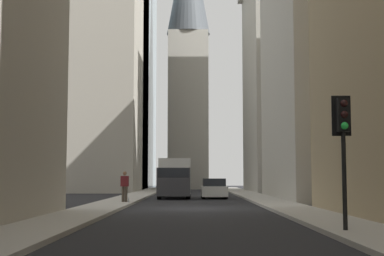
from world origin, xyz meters
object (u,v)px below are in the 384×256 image
at_px(traffic_light_foreground, 343,130).
at_px(discarded_bottle, 129,200).
at_px(delivery_truck, 175,178).
at_px(sedan_white, 214,189).
at_px(pedestrian, 125,185).

height_order(traffic_light_foreground, discarded_bottle, traffic_light_foreground).
height_order(delivery_truck, discarded_bottle, delivery_truck).
xyz_separation_m(traffic_light_foreground, discarded_bottle, (15.72, 7.57, -2.53)).
height_order(delivery_truck, traffic_light_foreground, traffic_light_foreground).
distance_m(delivery_truck, sedan_white, 2.96).
height_order(sedan_white, discarded_bottle, sedan_white).
height_order(sedan_white, traffic_light_foreground, traffic_light_foreground).
bearing_deg(traffic_light_foreground, discarded_bottle, 25.72).
height_order(sedan_white, pedestrian, pedestrian).
xyz_separation_m(sedan_white, discarded_bottle, (-8.93, 5.03, -0.42)).
distance_m(traffic_light_foreground, pedestrian, 18.12).
xyz_separation_m(delivery_truck, traffic_light_foreground, (-25.19, -5.34, 1.32)).
bearing_deg(delivery_truck, discarded_bottle, 166.72).
bearing_deg(sedan_white, delivery_truck, 79.32).
xyz_separation_m(delivery_truck, pedestrian, (-8.95, 2.53, -0.39)).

